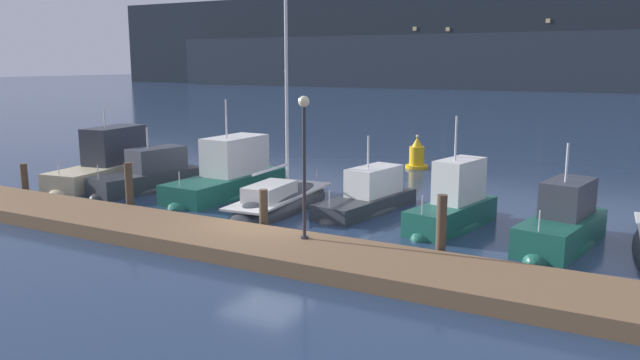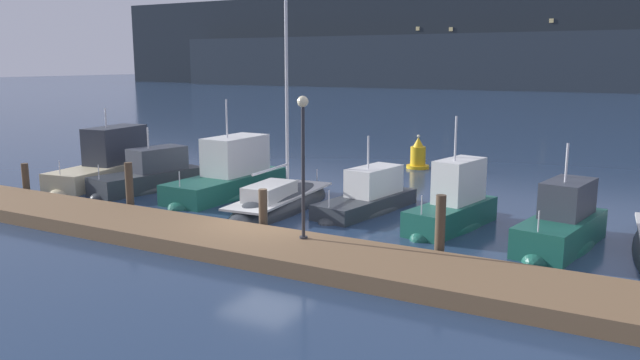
{
  "view_description": "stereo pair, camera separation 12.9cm",
  "coord_description": "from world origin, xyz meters",
  "px_view_note": "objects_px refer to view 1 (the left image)",
  "views": [
    {
      "loc": [
        10.86,
        -16.16,
        5.5
      ],
      "look_at": [
        0.0,
        3.69,
        1.2
      ],
      "focal_mm": 35.0,
      "sensor_mm": 36.0,
      "label": 1
    },
    {
      "loc": [
        10.97,
        -16.09,
        5.5
      ],
      "look_at": [
        0.0,
        3.69,
        1.2
      ],
      "focal_mm": 35.0,
      "sensor_mm": 36.0,
      "label": 2
    }
  ],
  "objects_px": {
    "motorboat_berth_1": "(108,171)",
    "motorboat_berth_2": "(149,182)",
    "motorboat_berth_7": "(561,236)",
    "dock_lamppost": "(304,145)",
    "channel_buoy": "(417,156)",
    "motorboat_berth_3": "(228,184)",
    "motorboat_berth_6": "(453,215)",
    "motorboat_berth_5": "(367,203)",
    "sailboat_berth_4": "(280,207)"
  },
  "relations": [
    {
      "from": "motorboat_berth_5",
      "to": "motorboat_berth_2",
      "type": "bearing_deg",
      "value": -174.24
    },
    {
      "from": "motorboat_berth_5",
      "to": "motorboat_berth_6",
      "type": "xyz_separation_m",
      "value": [
        3.52,
        -0.81,
        0.15
      ]
    },
    {
      "from": "motorboat_berth_1",
      "to": "motorboat_berth_2",
      "type": "relative_size",
      "value": 1.21
    },
    {
      "from": "sailboat_berth_4",
      "to": "channel_buoy",
      "type": "xyz_separation_m",
      "value": [
        1.33,
        11.29,
        0.55
      ]
    },
    {
      "from": "motorboat_berth_1",
      "to": "channel_buoy",
      "type": "height_order",
      "value": "motorboat_berth_1"
    },
    {
      "from": "motorboat_berth_3",
      "to": "motorboat_berth_6",
      "type": "height_order",
      "value": "motorboat_berth_3"
    },
    {
      "from": "motorboat_berth_6",
      "to": "motorboat_berth_1",
      "type": "bearing_deg",
      "value": 179.24
    },
    {
      "from": "motorboat_berth_1",
      "to": "motorboat_berth_6",
      "type": "xyz_separation_m",
      "value": [
        16.43,
        -0.22,
        -0.06
      ]
    },
    {
      "from": "sailboat_berth_4",
      "to": "motorboat_berth_6",
      "type": "distance_m",
      "value": 6.55
    },
    {
      "from": "sailboat_berth_4",
      "to": "motorboat_berth_5",
      "type": "xyz_separation_m",
      "value": [
        3.0,
        1.37,
        0.19
      ]
    },
    {
      "from": "motorboat_berth_2",
      "to": "motorboat_berth_3",
      "type": "height_order",
      "value": "motorboat_berth_3"
    },
    {
      "from": "motorboat_berth_6",
      "to": "dock_lamppost",
      "type": "xyz_separation_m",
      "value": [
        -2.93,
        -4.92,
        2.76
      ]
    },
    {
      "from": "motorboat_berth_1",
      "to": "motorboat_berth_6",
      "type": "relative_size",
      "value": 1.46
    },
    {
      "from": "motorboat_berth_2",
      "to": "sailboat_berth_4",
      "type": "xyz_separation_m",
      "value": [
        7.0,
        -0.36,
        -0.22
      ]
    },
    {
      "from": "motorboat_berth_7",
      "to": "dock_lamppost",
      "type": "bearing_deg",
      "value": -146.17
    },
    {
      "from": "motorboat_berth_2",
      "to": "motorboat_berth_6",
      "type": "relative_size",
      "value": 1.2
    },
    {
      "from": "motorboat_berth_5",
      "to": "motorboat_berth_6",
      "type": "bearing_deg",
      "value": -12.91
    },
    {
      "from": "dock_lamppost",
      "to": "channel_buoy",
      "type": "bearing_deg",
      "value": 98.21
    },
    {
      "from": "motorboat_berth_5",
      "to": "dock_lamppost",
      "type": "xyz_separation_m",
      "value": [
        0.59,
        -5.72,
        2.92
      ]
    },
    {
      "from": "motorboat_berth_6",
      "to": "motorboat_berth_7",
      "type": "relative_size",
      "value": 0.98
    },
    {
      "from": "motorboat_berth_1",
      "to": "motorboat_berth_7",
      "type": "relative_size",
      "value": 1.42
    },
    {
      "from": "motorboat_berth_2",
      "to": "motorboat_berth_7",
      "type": "bearing_deg",
      "value": -1.28
    },
    {
      "from": "motorboat_berth_2",
      "to": "channel_buoy",
      "type": "bearing_deg",
      "value": 52.69
    },
    {
      "from": "motorboat_berth_5",
      "to": "channel_buoy",
      "type": "height_order",
      "value": "motorboat_berth_5"
    },
    {
      "from": "motorboat_berth_2",
      "to": "dock_lamppost",
      "type": "xyz_separation_m",
      "value": [
        10.59,
        -4.71,
        2.88
      ]
    },
    {
      "from": "motorboat_berth_5",
      "to": "dock_lamppost",
      "type": "distance_m",
      "value": 6.45
    },
    {
      "from": "motorboat_berth_7",
      "to": "motorboat_berth_3",
      "type": "bearing_deg",
      "value": 174.82
    },
    {
      "from": "motorboat_berth_2",
      "to": "dock_lamppost",
      "type": "bearing_deg",
      "value": -23.99
    },
    {
      "from": "motorboat_berth_7",
      "to": "motorboat_berth_1",
      "type": "bearing_deg",
      "value": 177.7
    },
    {
      "from": "channel_buoy",
      "to": "dock_lamppost",
      "type": "height_order",
      "value": "dock_lamppost"
    },
    {
      "from": "motorboat_berth_7",
      "to": "dock_lamppost",
      "type": "distance_m",
      "value": 8.29
    },
    {
      "from": "motorboat_berth_6",
      "to": "channel_buoy",
      "type": "distance_m",
      "value": 11.92
    },
    {
      "from": "channel_buoy",
      "to": "motorboat_berth_2",
      "type": "bearing_deg",
      "value": -127.31
    },
    {
      "from": "motorboat_berth_3",
      "to": "channel_buoy",
      "type": "xyz_separation_m",
      "value": [
        4.67,
        10.1,
        0.19
      ]
    },
    {
      "from": "motorboat_berth_7",
      "to": "motorboat_berth_6",
      "type": "bearing_deg",
      "value": 170.62
    },
    {
      "from": "motorboat_berth_1",
      "to": "motorboat_berth_7",
      "type": "bearing_deg",
      "value": -2.3
    },
    {
      "from": "motorboat_berth_1",
      "to": "motorboat_berth_6",
      "type": "bearing_deg",
      "value": -0.76
    },
    {
      "from": "motorboat_berth_2",
      "to": "motorboat_berth_7",
      "type": "height_order",
      "value": "motorboat_berth_7"
    },
    {
      "from": "motorboat_berth_6",
      "to": "channel_buoy",
      "type": "relative_size",
      "value": 2.7
    },
    {
      "from": "motorboat_berth_1",
      "to": "motorboat_berth_5",
      "type": "relative_size",
      "value": 1.25
    },
    {
      "from": "sailboat_berth_4",
      "to": "motorboat_berth_7",
      "type": "relative_size",
      "value": 2.11
    },
    {
      "from": "channel_buoy",
      "to": "motorboat_berth_1",
      "type": "bearing_deg",
      "value": -136.93
    },
    {
      "from": "motorboat_berth_3",
      "to": "motorboat_berth_7",
      "type": "xyz_separation_m",
      "value": [
        13.39,
        -1.21,
        -0.12
      ]
    },
    {
      "from": "sailboat_berth_4",
      "to": "motorboat_berth_7",
      "type": "xyz_separation_m",
      "value": [
        10.05,
        -0.02,
        0.24
      ]
    },
    {
      "from": "sailboat_berth_4",
      "to": "motorboat_berth_6",
      "type": "height_order",
      "value": "sailboat_berth_4"
    },
    {
      "from": "sailboat_berth_4",
      "to": "motorboat_berth_6",
      "type": "relative_size",
      "value": 2.17
    },
    {
      "from": "motorboat_berth_2",
      "to": "motorboat_berth_7",
      "type": "relative_size",
      "value": 1.18
    },
    {
      "from": "motorboat_berth_5",
      "to": "dock_lamppost",
      "type": "height_order",
      "value": "dock_lamppost"
    },
    {
      "from": "motorboat_berth_5",
      "to": "sailboat_berth_4",
      "type": "bearing_deg",
      "value": -155.45
    },
    {
      "from": "dock_lamppost",
      "to": "motorboat_berth_5",
      "type": "bearing_deg",
      "value": 95.88
    }
  ]
}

